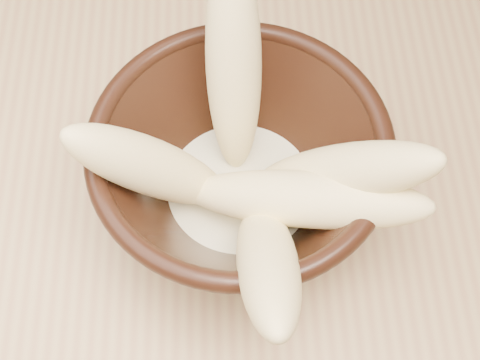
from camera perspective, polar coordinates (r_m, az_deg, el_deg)
name	(u,v)px	position (r m, az deg, el deg)	size (l,w,h in m)	color
table	(407,187)	(0.66, 14.07, -0.59)	(1.20, 0.80, 0.75)	tan
bowl	(240,174)	(0.49, 0.00, 0.55)	(0.21, 0.21, 0.11)	black
milk_puddle	(240,191)	(0.51, 0.00, -0.98)	(0.12, 0.12, 0.02)	beige
banana_upright	(234,68)	(0.47, -0.53, 9.51)	(0.04, 0.04, 0.17)	#F3DD90
banana_left	(151,167)	(0.45, -7.58, 1.11)	(0.04, 0.04, 0.15)	#F3DD90
banana_right	(339,173)	(0.45, 8.47, 0.59)	(0.04, 0.04, 0.16)	#F3DD90
banana_across	(302,199)	(0.45, 5.29, -1.62)	(0.04, 0.04, 0.17)	#F3DD90
banana_front	(267,262)	(0.42, 2.34, -7.00)	(0.04, 0.04, 0.17)	#F3DD90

